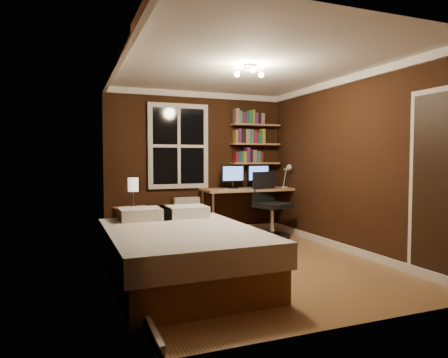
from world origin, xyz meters
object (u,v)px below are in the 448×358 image
object	(u,v)px
desk	(250,192)
office_chair	(270,211)
monitor_left	(233,177)
monitor_right	(258,176)
desk_lamp	(287,176)
bedside_lamp	(133,193)
radiator	(187,216)
bed	(181,253)
nightstand	(134,229)

from	to	relation	value
desk	office_chair	size ratio (longest dim) A/B	1.54
monitor_left	monitor_right	bearing A→B (deg)	0.00
desk	desk_lamp	size ratio (longest dim) A/B	3.88
bedside_lamp	radiator	distance (m)	1.37
desk_lamp	office_chair	bearing A→B (deg)	-155.06
radiator	office_chair	bearing A→B (deg)	-25.38
desk	bed	bearing A→B (deg)	-129.82
bedside_lamp	radiator	xyz separation A→B (m)	(1.02, 0.76, -0.51)
radiator	desk	distance (m)	1.20
desk_lamp	bed	bearing A→B (deg)	-140.74
bed	monitor_left	bearing A→B (deg)	54.96
desk_lamp	monitor_left	bearing A→B (deg)	163.82
nightstand	desk_lamp	distance (m)	2.88
monitor_right	bed	bearing A→B (deg)	-131.74
bedside_lamp	desk	world-z (taller)	bedside_lamp
bedside_lamp	desk	bearing A→B (deg)	14.23
office_chair	nightstand	bearing A→B (deg)	168.34
desk_lamp	radiator	bearing A→B (deg)	166.84
desk	monitor_left	size ratio (longest dim) A/B	4.00
desk	office_chair	xyz separation A→B (m)	(0.20, -0.40, -0.31)
bed	monitor_left	world-z (taller)	monitor_left
bed	bedside_lamp	world-z (taller)	bedside_lamp
desk	monitor_left	world-z (taller)	monitor_left
bed	radiator	distance (m)	2.58
bedside_lamp	monitor_right	bearing A→B (deg)	14.98
bedside_lamp	radiator	world-z (taller)	bedside_lamp
monitor_left	office_chair	distance (m)	0.90
nightstand	bedside_lamp	xyz separation A→B (m)	(0.00, 0.00, 0.53)
bed	office_chair	xyz separation A→B (m)	(2.07, 1.85, 0.13)
nightstand	monitor_left	distance (m)	2.06
office_chair	monitor_left	bearing A→B (deg)	120.35
bed	monitor_left	size ratio (longest dim) A/B	5.08
bedside_lamp	office_chair	xyz separation A→B (m)	(2.32, 0.14, -0.41)
bed	office_chair	bearing A→B (deg)	40.86
nightstand	desk_lamp	xyz separation A→B (m)	(2.77, 0.35, 0.72)
bed	bedside_lamp	xyz separation A→B (m)	(-0.25, 1.70, 0.53)
desk_lamp	bedside_lamp	bearing A→B (deg)	-172.76
bedside_lamp	nightstand	bearing A→B (deg)	0.00
bed	desk	size ratio (longest dim) A/B	1.27
nightstand	monitor_right	world-z (taller)	monitor_right
office_chair	desk	bearing A→B (deg)	101.25
bedside_lamp	monitor_left	distance (m)	1.94
monitor_left	office_chair	size ratio (longest dim) A/B	0.38
nightstand	radiator	xyz separation A→B (m)	(1.02, 0.76, 0.02)
monitor_left	desk_lamp	bearing A→B (deg)	-16.18
radiator	monitor_right	bearing A→B (deg)	-5.95
nightstand	radiator	distance (m)	1.27
bedside_lamp	monitor_left	size ratio (longest dim) A/B	1.02
office_chair	bed	bearing A→B (deg)	-153.40
monitor_left	radiator	bearing A→B (deg)	170.43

